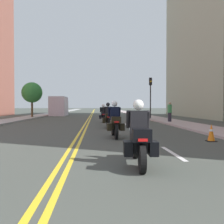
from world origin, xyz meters
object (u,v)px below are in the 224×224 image
Objects in this scene: traffic_light_near at (150,91)px; street_tree_0 at (32,93)px; motorcycle_0 at (139,139)px; pedestrian_0 at (170,112)px; motorcycle_1 at (115,123)px; motorcycle_3 at (103,115)px; motorcycle_2 at (108,118)px; parked_truck at (59,107)px; traffic_cone_0 at (211,133)px.

traffic_light_near is 1.03× the size of street_tree_0.
pedestrian_0 is at bearing 74.75° from motorcycle_0.
traffic_light_near is (4.98, 15.85, 2.42)m from motorcycle_1.
motorcycle_0 is 5.58m from motorcycle_1.
traffic_light_near reaches higher than motorcycle_3.
motorcycle_2 is at bearing -59.67° from pedestrian_0.
pedestrian_0 is at bearing -9.97° from motorcycle_3.
parked_truck is (-6.41, 27.96, 0.59)m from motorcycle_1.
motorcycle_2 is 17.54m from street_tree_0.
traffic_light_near is at bearing 43.29° from motorcycle_3.
traffic_cone_0 is 0.16× the size of traffic_light_near.
motorcycle_1 is 2.98× the size of traffic_cone_0.
street_tree_0 is (-8.83, 26.02, 2.43)m from motorcycle_0.
street_tree_0 is (-8.65, 20.45, 2.40)m from motorcycle_1.
street_tree_0 is (-14.04, 10.51, 2.15)m from pedestrian_0.
street_tree_0 is at bearing 119.62° from traffic_cone_0.
street_tree_0 reaches higher than traffic_cone_0.
traffic_cone_0 is at bearing -93.85° from traffic_light_near.
motorcycle_0 is 27.59m from street_tree_0.
motorcycle_3 reaches higher than motorcycle_0.
motorcycle_2 reaches higher than motorcycle_3.
motorcycle_3 is 2.98× the size of traffic_cone_0.
traffic_light_near is at bearing -46.74° from parked_truck.
motorcycle_3 is (-0.40, 16.45, 0.02)m from motorcycle_0.
motorcycle_3 is at bearing -109.32° from pedestrian_0.
traffic_cone_0 is 0.40× the size of pedestrian_0.
street_tree_0 is at bearing 112.05° from motorcycle_0.
traffic_light_near is at bearing -18.61° from street_tree_0.
street_tree_0 is at bearing 111.02° from motorcycle_1.
motorcycle_2 is at bearing 119.61° from traffic_cone_0.
motorcycle_0 is 34.18m from parked_truck.
motorcycle_1 is at bearing -89.74° from motorcycle_2.
motorcycle_2 is 1.04× the size of motorcycle_3.
traffic_cone_0 is at bearing -60.83° from motorcycle_2.
street_tree_0 is at bearing -106.59° from parked_truck.
traffic_light_near reaches higher than parked_truck.
motorcycle_1 is at bearing -107.44° from traffic_light_near.
parked_truck is (-11.40, 12.11, -1.83)m from traffic_light_near.
motorcycle_2 is at bearing 88.77° from motorcycle_1.
pedestrian_0 is at bearing 59.63° from motorcycle_1.
traffic_cone_0 is 17.59m from traffic_light_near.
motorcycle_3 is 0.49× the size of street_tree_0.
motorcycle_3 is (-0.23, 10.88, -0.02)m from motorcycle_1.
motorcycle_3 is 13.00m from traffic_cone_0.
motorcycle_1 is 11.30m from pedestrian_0.
motorcycle_3 is 1.19× the size of pedestrian_0.
traffic_light_near is at bearing 70.63° from motorcycle_1.
motorcycle_3 is at bearing 89.26° from motorcycle_1.
parked_truck is at bearing 105.24° from motorcycle_2.
pedestrian_0 is at bearing 39.67° from motorcycle_2.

